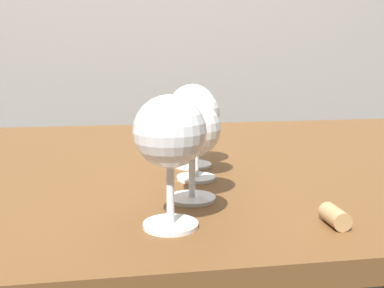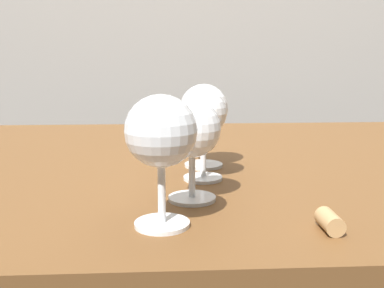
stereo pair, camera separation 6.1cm
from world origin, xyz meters
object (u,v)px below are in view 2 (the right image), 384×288
wine_glass_empty (161,135)px  wine_glass_cabernet (204,110)px  wine_glass_rose (203,116)px  wine_glass_amber (192,132)px  cork (330,222)px

wine_glass_empty → wine_glass_cabernet: (0.07, 0.28, -0.01)m
wine_glass_empty → wine_glass_rose: (0.06, 0.20, -0.01)m
wine_glass_rose → wine_glass_empty: bearing=-107.7°
wine_glass_amber → wine_glass_rose: (0.02, 0.10, 0.01)m
cork → wine_glass_empty: bearing=172.2°
wine_glass_cabernet → cork: 0.34m
wine_glass_rose → wine_glass_cabernet: size_ratio=0.98×
wine_glass_rose → wine_glass_cabernet: (0.01, 0.09, -0.00)m
wine_glass_empty → wine_glass_cabernet: bearing=75.9°
wine_glass_empty → wine_glass_amber: 0.10m
cork → wine_glass_rose: bearing=119.0°
wine_glass_empty → cork: size_ratio=3.61×
wine_glass_cabernet → cork: bearing=-69.5°
wine_glass_amber → cork: (0.15, -0.12, -0.08)m
wine_glass_empty → wine_glass_rose: size_ratio=1.07×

